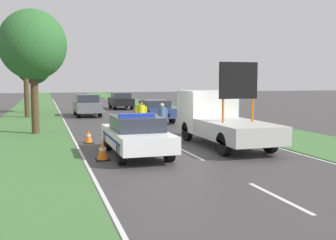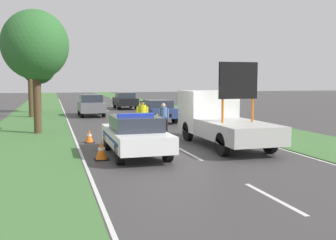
{
  "view_description": "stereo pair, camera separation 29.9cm",
  "coord_description": "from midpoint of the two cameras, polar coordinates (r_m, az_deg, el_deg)",
  "views": [
    {
      "loc": [
        -5.08,
        -14.45,
        2.67
      ],
      "look_at": [
        -0.32,
        0.65,
        1.1
      ],
      "focal_mm": 42.0,
      "sensor_mm": 36.0,
      "label": 1
    },
    {
      "loc": [
        -4.8,
        -14.54,
        2.67
      ],
      "look_at": [
        -0.32,
        0.65,
        1.1
      ],
      "focal_mm": 42.0,
      "sensor_mm": 36.0,
      "label": 2
    }
  ],
  "objects": [
    {
      "name": "grass_verge_left",
      "position": [
        34.62,
        -18.17,
        0.98
      ],
      "size": [
        4.16,
        120.0,
        0.03
      ],
      "color": "#427038",
      "rests_on": "ground"
    },
    {
      "name": "work_truck",
      "position": [
        16.8,
        7.93,
        0.24
      ],
      "size": [
        2.15,
        6.02,
        3.39
      ],
      "rotation": [
        0.0,
        0.0,
        3.21
      ],
      "color": "white",
      "rests_on": "ground"
    },
    {
      "name": "queued_car_sedan_black",
      "position": [
        38.17,
        -6.0,
        2.84
      ],
      "size": [
        1.86,
        4.16,
        1.56
      ],
      "rotation": [
        0.0,
        0.0,
        3.14
      ],
      "color": "black",
      "rests_on": "ground"
    },
    {
      "name": "pedestrian_civilian",
      "position": [
        19.63,
        -0.23,
        0.56
      ],
      "size": [
        0.57,
        0.36,
        1.58
      ],
      "rotation": [
        0.0,
        0.0,
        0.41
      ],
      "color": "brown",
      "rests_on": "ground"
    },
    {
      "name": "roadside_tree_near_left",
      "position": [
        20.98,
        -18.32,
        10.23
      ],
      "size": [
        3.31,
        3.31,
        6.22
      ],
      "color": "#4C3823",
      "rests_on": "ground"
    },
    {
      "name": "traffic_cone_near_truck",
      "position": [
        22.48,
        3.28,
        -0.51
      ],
      "size": [
        0.37,
        0.37,
        0.52
      ],
      "color": "black",
      "rests_on": "ground"
    },
    {
      "name": "ground_plane",
      "position": [
        15.55,
        2.36,
        -4.23
      ],
      "size": [
        160.0,
        160.0,
        0.0
      ],
      "primitive_type": "plane",
      "color": "#3D3A3A"
    },
    {
      "name": "police_officer",
      "position": [
        19.61,
        -3.31,
        0.81
      ],
      "size": [
        0.61,
        0.39,
        1.71
      ],
      "rotation": [
        0.0,
        0.0,
        3.17
      ],
      "color": "#191E38",
      "rests_on": "ground"
    },
    {
      "name": "lane_markings",
      "position": [
        28.43,
        -6.35,
        0.25
      ],
      "size": [
        7.78,
        65.84,
        0.01
      ],
      "color": "silver",
      "rests_on": "ground"
    },
    {
      "name": "grass_verge_right",
      "position": [
        36.29,
        1.18,
        1.47
      ],
      "size": [
        4.16,
        120.0,
        0.03
      ],
      "color": "#427038",
      "rests_on": "ground"
    },
    {
      "name": "traffic_cone_near_police",
      "position": [
        17.4,
        -10.88,
        -2.33
      ],
      "size": [
        0.41,
        0.41,
        0.57
      ],
      "color": "black",
      "rests_on": "ground"
    },
    {
      "name": "police_car",
      "position": [
        14.17,
        -4.17,
        -2.13
      ],
      "size": [
        1.85,
        4.64,
        1.53
      ],
      "rotation": [
        0.0,
        0.0,
        0.08
      ],
      "color": "white",
      "rests_on": "ground"
    },
    {
      "name": "roadside_tree_mid_left",
      "position": [
        30.73,
        -19.21,
        9.82
      ],
      "size": [
        3.04,
        3.04,
        6.71
      ],
      "color": "#4C3823",
      "rests_on": "ground"
    },
    {
      "name": "road_barrier",
      "position": [
        20.24,
        -2.42,
        0.36
      ],
      "size": [
        2.49,
        0.08,
        0.98
      ],
      "rotation": [
        0.0,
        0.0,
        0.13
      ],
      "color": "black",
      "rests_on": "ground"
    },
    {
      "name": "queued_car_suv_grey",
      "position": [
        30.77,
        -10.85,
        2.15
      ],
      "size": [
        1.82,
        4.36,
        1.65
      ],
      "rotation": [
        0.0,
        0.0,
        3.14
      ],
      "color": "slate",
      "rests_on": "ground"
    },
    {
      "name": "roadside_tree_near_right",
      "position": [
        34.87,
        -18.1,
        7.42
      ],
      "size": [
        2.91,
        2.91,
        5.47
      ],
      "color": "#4C3823",
      "rests_on": "ground"
    },
    {
      "name": "queued_car_hatch_blue",
      "position": [
        25.84,
        -1.19,
        1.44
      ],
      "size": [
        1.78,
        4.35,
        1.44
      ],
      "rotation": [
        0.0,
        0.0,
        3.14
      ],
      "color": "navy",
      "rests_on": "ground"
    },
    {
      "name": "traffic_cone_centre_front",
      "position": [
        13.55,
        -9.01,
        -4.36
      ],
      "size": [
        0.48,
        0.48,
        0.66
      ],
      "color": "black",
      "rests_on": "ground"
    }
  ]
}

